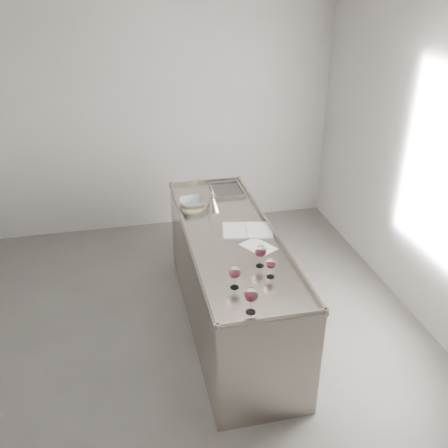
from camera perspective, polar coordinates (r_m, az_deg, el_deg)
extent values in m
cube|color=#524F4D|center=(4.50, -4.80, -14.40)|extent=(4.50, 5.00, 0.02)
cube|color=#AAA7A5|center=(6.08, -8.79, 11.93)|extent=(4.50, 0.02, 2.80)
cube|color=#AAA7A5|center=(4.54, 24.02, 4.54)|extent=(0.02, 5.00, 2.80)
cube|color=gray|center=(4.51, 0.75, -6.58)|extent=(0.75, 2.40, 0.92)
cube|color=gray|center=(4.27, 0.78, -1.33)|extent=(0.77, 2.42, 0.02)
cube|color=gray|center=(3.30, 5.60, -10.63)|extent=(0.77, 0.02, 0.03)
cube|color=gray|center=(5.31, -2.16, 4.91)|extent=(0.77, 0.02, 0.03)
cube|color=gray|center=(4.20, -4.07, -1.54)|extent=(0.02, 2.42, 0.03)
cube|color=gray|center=(4.35, 5.47, -0.54)|extent=(0.02, 2.42, 0.03)
cube|color=#595654|center=(5.11, 0.34, 3.74)|extent=(0.30, 0.38, 0.01)
cylinder|color=white|center=(3.36, 3.06, -9.99)|extent=(0.07, 0.07, 0.00)
cylinder|color=white|center=(3.33, 3.08, -9.34)|extent=(0.01, 0.01, 0.09)
ellipsoid|color=white|center=(3.28, 3.12, -8.08)|extent=(0.10, 0.10, 0.10)
cylinder|color=#33060E|center=(3.29, 3.11, -8.39)|extent=(0.07, 0.07, 0.02)
cylinder|color=white|center=(3.59, 1.21, -7.23)|extent=(0.06, 0.06, 0.00)
cylinder|color=white|center=(3.56, 1.21, -6.64)|extent=(0.01, 0.01, 0.08)
ellipsoid|color=white|center=(3.52, 1.23, -5.53)|extent=(0.09, 0.09, 0.09)
cylinder|color=#3C0816|center=(3.53, 1.22, -5.80)|extent=(0.06, 0.06, 0.02)
cylinder|color=white|center=(3.84, 4.13, -4.77)|extent=(0.06, 0.06, 0.00)
cylinder|color=white|center=(3.81, 4.16, -4.20)|extent=(0.01, 0.01, 0.09)
ellipsoid|color=white|center=(3.77, 4.20, -3.11)|extent=(0.09, 0.09, 0.10)
cylinder|color=#380712|center=(3.78, 4.19, -3.37)|extent=(0.07, 0.07, 0.02)
cylinder|color=white|center=(3.72, 5.31, -5.99)|extent=(0.06, 0.06, 0.00)
cylinder|color=white|center=(3.70, 5.34, -5.47)|extent=(0.01, 0.01, 0.08)
ellipsoid|color=white|center=(3.66, 5.39, -4.53)|extent=(0.08, 0.08, 0.08)
cylinder|color=#33070F|center=(3.67, 5.38, -4.75)|extent=(0.05, 0.05, 0.02)
cube|color=white|center=(4.32, 1.26, -0.73)|extent=(0.26, 0.33, 0.01)
cube|color=white|center=(4.34, 4.12, -0.70)|extent=(0.26, 0.33, 0.01)
cylinder|color=white|center=(4.32, 2.70, -0.65)|extent=(0.07, 0.29, 0.01)
cube|color=silver|center=(4.09, 3.94, -2.60)|extent=(0.30, 0.33, 0.00)
cylinder|color=#C6B980|center=(4.75, -3.64, 1.99)|extent=(0.30, 0.30, 0.02)
imported|color=#87969D|center=(4.73, -3.65, 2.43)|extent=(0.25, 0.25, 0.06)
cone|color=#A49C92|center=(4.66, -1.33, 2.26)|extent=(0.15, 0.15, 0.13)
cylinder|color=#A49C92|center=(4.63, -1.34, 3.14)|extent=(0.03, 0.03, 0.03)
cylinder|color=olive|center=(4.62, -1.34, 3.41)|extent=(0.04, 0.04, 0.02)
cone|color=#A49C92|center=(4.61, -1.35, 3.74)|extent=(0.03, 0.03, 0.04)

